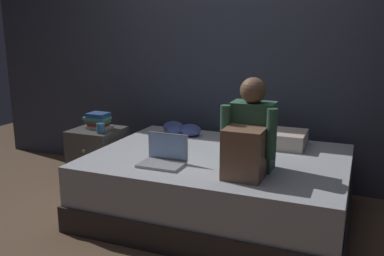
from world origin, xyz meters
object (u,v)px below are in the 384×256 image
Objects in this scene: person_sitting at (249,137)px; pillow at (272,138)px; nightstand at (98,157)px; book_stack at (98,121)px; bed at (219,185)px; clothes_pile at (180,129)px; mug at (101,128)px; laptop at (164,157)px.

person_sitting is 0.78m from pillow.
pillow is (0.01, 0.75, -0.19)m from person_sitting.
pillow is (1.63, 0.24, 0.30)m from nightstand.
person_sitting is at bearing -18.43° from book_stack.
pillow reaches higher than bed.
person_sitting reaches higher than clothes_pile.
bed is 3.05× the size of person_sitting.
pillow is 1.54m from mug.
clothes_pile is (0.61, 0.40, -0.04)m from mug.
mug is at bearing -49.03° from book_stack.
pillow is at bearing 54.02° from bed.
nightstand is 6.17× the size of mug.
pillow is at bearing 7.63° from book_stack.
person_sitting is 1.63× the size of clothes_pile.
bed is 0.64m from pillow.
mug is at bearing 175.50° from bed.
laptop reaches higher than pillow.
bed is 3.60× the size of nightstand.
bed is at bearing 136.37° from person_sitting.
person_sitting reaches higher than nightstand.
book_stack is at bearing 161.57° from person_sitting.
book_stack reaches higher than nightstand.
laptop is at bearing -173.42° from person_sitting.
book_stack is at bearing 70.34° from nightstand.
mug is at bearing 165.11° from person_sitting.
clothes_pile is at bearing 33.21° from mug.
mug is at bearing -146.79° from clothes_pile.
pillow is 1.40× the size of clothes_pile.
bed is 0.67m from person_sitting.
pillow is at bearing 89.39° from person_sitting.
bed is 8.05× the size of book_stack.
person_sitting is at bearing -17.68° from nightstand.
book_stack is (0.01, 0.02, 0.35)m from nightstand.
nightstand is 2.23× the size of book_stack.
pillow is at bearing 52.75° from laptop.
nightstand is 1.38× the size of clothes_pile.
person_sitting is 1.20m from clothes_pile.
person_sitting is 7.28× the size of mug.
mug reaches higher than bed.
laptop reaches higher than clothes_pile.
bed is 0.57m from laptop.
person_sitting reaches higher than book_stack.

